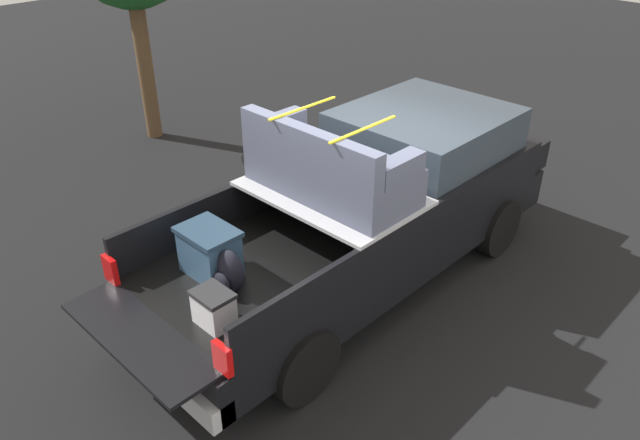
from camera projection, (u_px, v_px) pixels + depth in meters
ground_plane at (354, 279)px, 7.53m from camera, size 40.00×40.00×0.00m
pickup_truck at (376, 202)px, 7.28m from camera, size 6.05×2.06×2.23m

